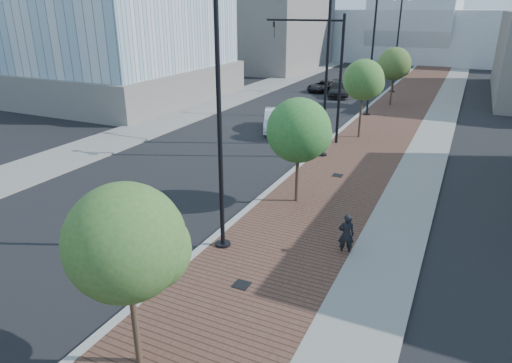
% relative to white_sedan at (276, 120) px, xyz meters
% --- Properties ---
extents(sidewalk, '(7.00, 140.00, 0.12)m').
position_rel_white_sedan_xyz_m(sidewalk, '(7.85, 13.38, -0.71)').
color(sidewalk, '#4C2D23').
rests_on(sidewalk, ground).
extents(concrete_strip, '(2.40, 140.00, 0.13)m').
position_rel_white_sedan_xyz_m(concrete_strip, '(10.55, 13.38, -0.70)').
color(concrete_strip, slate).
rests_on(concrete_strip, ground).
extents(curb, '(0.30, 140.00, 0.14)m').
position_rel_white_sedan_xyz_m(curb, '(4.35, 13.38, -0.70)').
color(curb, gray).
rests_on(curb, ground).
extents(west_sidewalk, '(4.00, 140.00, 0.12)m').
position_rel_white_sedan_xyz_m(west_sidewalk, '(-8.65, 13.38, -0.71)').
color(west_sidewalk, slate).
rests_on(west_sidewalk, ground).
extents(white_sedan, '(3.22, 4.93, 1.54)m').
position_rel_white_sedan_xyz_m(white_sedan, '(0.00, 0.00, 0.00)').
color(white_sedan, silver).
rests_on(white_sedan, ground).
extents(dark_car_mid, '(2.76, 4.37, 1.12)m').
position_rel_white_sedan_xyz_m(dark_car_mid, '(-1.93, 17.09, -0.21)').
color(dark_car_mid, black).
rests_on(dark_car_mid, ground).
extents(dark_car_far, '(2.96, 5.09, 1.39)m').
position_rel_white_sedan_xyz_m(dark_car_far, '(0.43, 15.03, -0.07)').
color(dark_car_far, black).
rests_on(dark_car_far, ground).
extents(pedestrian, '(0.67, 0.55, 1.57)m').
position_rel_white_sedan_xyz_m(pedestrian, '(9.14, -15.12, 0.02)').
color(pedestrian, black).
rests_on(pedestrian, ground).
extents(streetlight_1, '(1.44, 0.56, 9.21)m').
position_rel_white_sedan_xyz_m(streetlight_1, '(4.84, -16.62, 3.57)').
color(streetlight_1, black).
rests_on(streetlight_1, ground).
extents(streetlight_2, '(1.72, 0.56, 9.28)m').
position_rel_white_sedan_xyz_m(streetlight_2, '(4.95, -4.62, 4.05)').
color(streetlight_2, black).
rests_on(streetlight_2, ground).
extents(streetlight_3, '(1.44, 0.56, 9.21)m').
position_rel_white_sedan_xyz_m(streetlight_3, '(4.84, 7.38, 3.57)').
color(streetlight_3, black).
rests_on(streetlight_3, ground).
extents(streetlight_4, '(1.72, 0.56, 9.28)m').
position_rel_white_sedan_xyz_m(streetlight_4, '(4.95, 19.38, 4.05)').
color(streetlight_4, black).
rests_on(streetlight_4, ground).
extents(traffic_mast, '(5.09, 0.20, 8.00)m').
position_rel_white_sedan_xyz_m(traffic_mast, '(4.05, -1.62, 4.21)').
color(traffic_mast, black).
rests_on(traffic_mast, ground).
extents(tree_0, '(2.72, 2.72, 4.81)m').
position_rel_white_sedan_xyz_m(tree_0, '(5.99, -22.60, 2.67)').
color(tree_0, '#382619').
rests_on(tree_0, ground).
extents(tree_1, '(2.80, 2.80, 4.80)m').
position_rel_white_sedan_xyz_m(tree_1, '(5.99, -11.60, 2.62)').
color(tree_1, '#382619').
rests_on(tree_1, ground).
extents(tree_2, '(2.66, 2.66, 5.27)m').
position_rel_white_sedan_xyz_m(tree_2, '(5.99, 0.40, 3.16)').
color(tree_2, '#382619').
rests_on(tree_2, ground).
extents(tree_3, '(2.86, 2.86, 5.15)m').
position_rel_white_sedan_xyz_m(tree_3, '(5.99, 12.40, 2.94)').
color(tree_3, '#382619').
rests_on(tree_3, ground).
extents(tower_podium, '(19.00, 19.00, 3.00)m').
position_rel_white_sedan_xyz_m(tower_podium, '(-19.65, 5.38, 0.73)').
color(tower_podium, slate).
rests_on(tower_podium, ground).
extents(convention_center, '(50.00, 30.00, 50.00)m').
position_rel_white_sedan_xyz_m(convention_center, '(2.35, 58.38, 5.24)').
color(convention_center, '#AFB5B9').
rests_on(convention_center, ground).
extents(commercial_block_nw, '(14.00, 20.00, 10.00)m').
position_rel_white_sedan_xyz_m(commercial_block_nw, '(-15.65, 33.38, 4.23)').
color(commercial_block_nw, slate).
rests_on(commercial_block_nw, ground).
extents(utility_cover_1, '(0.50, 0.50, 0.02)m').
position_rel_white_sedan_xyz_m(utility_cover_1, '(6.75, -18.62, -0.64)').
color(utility_cover_1, black).
rests_on(utility_cover_1, sidewalk).
extents(utility_cover_2, '(0.50, 0.50, 0.02)m').
position_rel_white_sedan_xyz_m(utility_cover_2, '(6.75, -7.62, -0.64)').
color(utility_cover_2, black).
rests_on(utility_cover_2, sidewalk).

